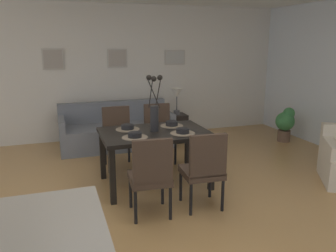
% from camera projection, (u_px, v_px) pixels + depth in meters
% --- Properties ---
extents(ground_plane, '(9.00, 9.00, 0.00)m').
position_uv_depth(ground_plane, '(155.00, 206.00, 4.05)').
color(ground_plane, tan).
extents(back_wall_panel, '(9.00, 0.10, 2.60)m').
position_uv_depth(back_wall_panel, '(108.00, 73.00, 6.74)').
color(back_wall_panel, silver).
rests_on(back_wall_panel, ground).
extents(dining_table, '(1.40, 0.95, 0.74)m').
position_uv_depth(dining_table, '(155.00, 138.00, 4.54)').
color(dining_table, black).
rests_on(dining_table, ground).
extents(dining_chair_near_left, '(0.47, 0.47, 0.92)m').
position_uv_depth(dining_chair_near_left, '(151.00, 173.00, 3.69)').
color(dining_chair_near_left, '#3D2D23').
rests_on(dining_chair_near_left, ground).
extents(dining_chair_near_right, '(0.44, 0.44, 0.92)m').
position_uv_depth(dining_chair_near_right, '(118.00, 134.00, 5.27)').
color(dining_chair_near_right, '#3D2D23').
rests_on(dining_chair_near_right, ground).
extents(dining_chair_far_left, '(0.47, 0.47, 0.92)m').
position_uv_depth(dining_chair_far_left, '(204.00, 167.00, 3.87)').
color(dining_chair_far_left, '#3D2D23').
rests_on(dining_chair_far_left, ground).
extents(dining_chair_far_right, '(0.45, 0.45, 0.92)m').
position_uv_depth(dining_chair_far_right, '(159.00, 130.00, 5.51)').
color(dining_chair_far_right, '#3D2D23').
rests_on(dining_chair_far_right, ground).
extents(centerpiece_vase, '(0.21, 0.23, 0.73)m').
position_uv_depth(centerpiece_vase, '(154.00, 110.00, 4.45)').
color(centerpiece_vase, '#232326').
rests_on(centerpiece_vase, dining_table).
extents(placemat_near_left, '(0.32, 0.32, 0.01)m').
position_uv_depth(placemat_near_left, '(135.00, 137.00, 4.22)').
color(placemat_near_left, '#7F705B').
rests_on(placemat_near_left, dining_table).
extents(bowl_near_left, '(0.17, 0.17, 0.07)m').
position_uv_depth(bowl_near_left, '(135.00, 134.00, 4.22)').
color(bowl_near_left, black).
rests_on(bowl_near_left, dining_table).
extents(placemat_near_right, '(0.32, 0.32, 0.01)m').
position_uv_depth(placemat_near_right, '(128.00, 129.00, 4.62)').
color(placemat_near_right, '#7F705B').
rests_on(placemat_near_right, dining_table).
extents(bowl_near_right, '(0.17, 0.17, 0.07)m').
position_uv_depth(bowl_near_right, '(128.00, 127.00, 4.61)').
color(bowl_near_right, black).
rests_on(bowl_near_right, dining_table).
extents(placemat_far_left, '(0.32, 0.32, 0.01)m').
position_uv_depth(placemat_far_left, '(183.00, 133.00, 4.42)').
color(placemat_far_left, '#7F705B').
rests_on(placemat_far_left, dining_table).
extents(bowl_far_left, '(0.17, 0.17, 0.07)m').
position_uv_depth(bowl_far_left, '(183.00, 130.00, 4.41)').
color(bowl_far_left, black).
rests_on(bowl_far_left, dining_table).
extents(placemat_far_right, '(0.32, 0.32, 0.01)m').
position_uv_depth(placemat_far_right, '(172.00, 126.00, 4.81)').
color(placemat_far_right, '#7F705B').
rests_on(placemat_far_right, dining_table).
extents(bowl_far_right, '(0.17, 0.17, 0.07)m').
position_uv_depth(bowl_far_right, '(172.00, 123.00, 4.81)').
color(bowl_far_right, black).
rests_on(bowl_far_right, dining_table).
extents(sofa, '(2.01, 0.84, 0.80)m').
position_uv_depth(sofa, '(116.00, 132.00, 6.33)').
color(sofa, slate).
rests_on(sofa, ground).
extents(side_table, '(0.36, 0.36, 0.52)m').
position_uv_depth(side_table, '(177.00, 127.00, 6.72)').
color(side_table, black).
rests_on(side_table, ground).
extents(table_lamp, '(0.22, 0.22, 0.51)m').
position_uv_depth(table_lamp, '(177.00, 95.00, 6.57)').
color(table_lamp, '#4C4C51').
rests_on(table_lamp, side_table).
extents(framed_picture_left, '(0.39, 0.03, 0.38)m').
position_uv_depth(framed_picture_left, '(53.00, 59.00, 6.30)').
color(framed_picture_left, '#B2ADA3').
extents(framed_picture_center, '(0.38, 0.03, 0.36)m').
position_uv_depth(framed_picture_center, '(117.00, 58.00, 6.66)').
color(framed_picture_center, '#B2ADA3').
extents(framed_picture_right, '(0.43, 0.03, 0.30)m').
position_uv_depth(framed_picture_right, '(175.00, 57.00, 7.03)').
color(framed_picture_right, '#B2ADA3').
extents(potted_plant, '(0.36, 0.36, 0.67)m').
position_uv_depth(potted_plant, '(285.00, 123.00, 6.62)').
color(potted_plant, brown).
rests_on(potted_plant, ground).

